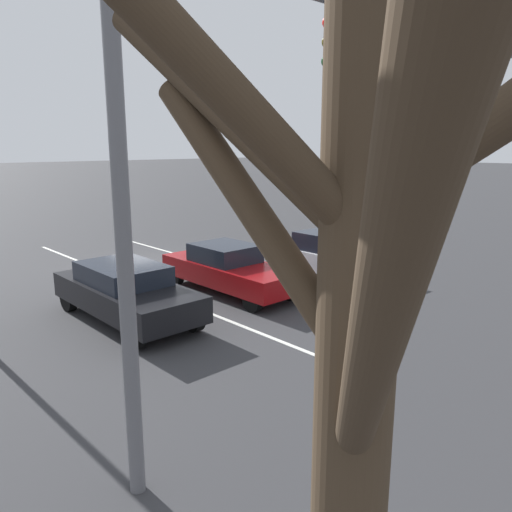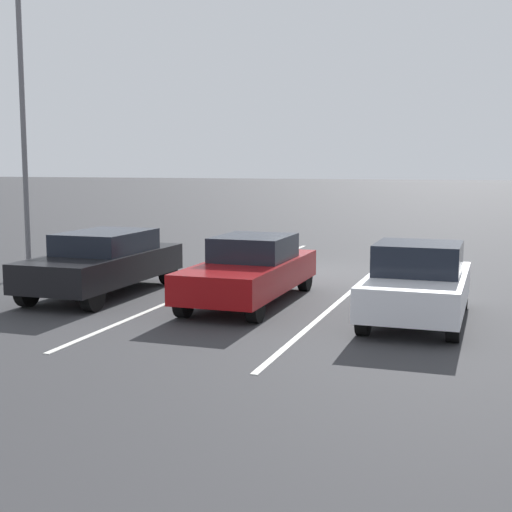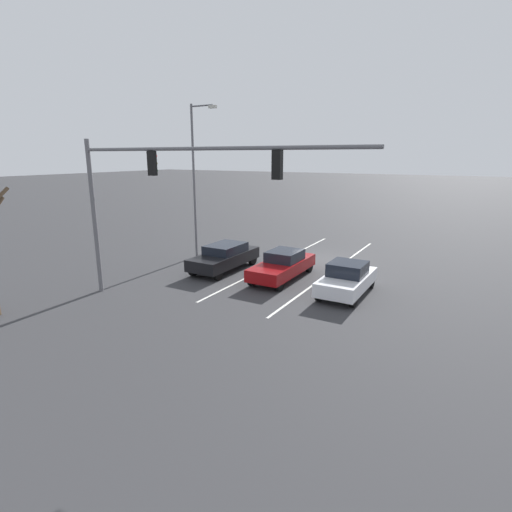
# 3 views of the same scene
# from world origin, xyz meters

# --- Properties ---
(ground_plane) EXTENTS (240.00, 240.00, 0.00)m
(ground_plane) POSITION_xyz_m (0.00, 0.00, 0.00)
(ground_plane) COLOR #333335
(lane_stripe_left_divider) EXTENTS (0.12, 15.92, 0.01)m
(lane_stripe_left_divider) POSITION_xyz_m (-1.75, 1.96, 0.01)
(lane_stripe_left_divider) COLOR silver
(lane_stripe_left_divider) RESTS_ON ground_plane
(lane_stripe_center_divider) EXTENTS (0.12, 15.92, 0.01)m
(lane_stripe_center_divider) POSITION_xyz_m (1.75, 1.96, 0.01)
(lane_stripe_center_divider) COLOR silver
(lane_stripe_center_divider) RESTS_ON ground_plane
(car_white_leftlane_front) EXTENTS (1.80, 4.03, 1.51)m
(car_white_leftlane_front) POSITION_xyz_m (-3.57, 5.54, 0.74)
(car_white_leftlane_front) COLOR silver
(car_white_leftlane_front) RESTS_ON ground_plane
(car_black_rightlane_front) EXTENTS (1.85, 4.71, 1.46)m
(car_black_rightlane_front) POSITION_xyz_m (3.61, 5.00, 0.77)
(car_black_rightlane_front) COLOR black
(car_black_rightlane_front) RESTS_ON ground_plane
(car_maroon_midlane_front) EXTENTS (1.76, 4.79, 1.45)m
(car_maroon_midlane_front) POSITION_xyz_m (0.07, 4.81, 0.73)
(car_maroon_midlane_front) COLOR maroon
(car_maroon_midlane_front) RESTS_ON ground_plane
(street_lamp_right_shoulder) EXTENTS (1.81, 0.24, 9.18)m
(street_lamp_right_shoulder) POSITION_xyz_m (6.69, 3.40, 5.20)
(street_lamp_right_shoulder) COLOR slate
(street_lamp_right_shoulder) RESTS_ON ground_plane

